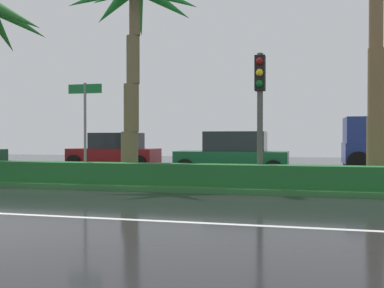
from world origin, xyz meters
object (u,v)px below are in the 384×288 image
object	(u,v)px
palm_tree_centre_left	(135,16)
car_in_traffic_third	(233,155)
traffic_signal_median_right	(260,95)
street_name_sign	(85,118)
car_in_traffic_second	(115,151)

from	to	relation	value
palm_tree_centre_left	car_in_traffic_third	distance (m)	6.48
traffic_signal_median_right	street_name_sign	size ratio (longest dim) A/B	1.21
palm_tree_centre_left	street_name_sign	world-z (taller)	palm_tree_centre_left
palm_tree_centre_left	car_in_traffic_third	xyz separation A→B (m)	(2.53, 3.91, -4.50)
palm_tree_centre_left	traffic_signal_median_right	world-z (taller)	palm_tree_centre_left
palm_tree_centre_left	street_name_sign	distance (m)	3.60
traffic_signal_median_right	car_in_traffic_second	xyz separation A→B (m)	(-7.78, 7.91, -1.83)
palm_tree_centre_left	traffic_signal_median_right	size ratio (longest dim) A/B	1.82
car_in_traffic_second	car_in_traffic_third	world-z (taller)	same
traffic_signal_median_right	street_name_sign	distance (m)	5.34
car_in_traffic_second	car_in_traffic_third	size ratio (longest dim) A/B	1.00
car_in_traffic_third	street_name_sign	bearing A→B (deg)	51.76
palm_tree_centre_left	car_in_traffic_second	distance (m)	9.03
street_name_sign	car_in_traffic_second	xyz separation A→B (m)	(-2.47, 7.80, -1.25)
palm_tree_centre_left	car_in_traffic_second	bearing A→B (deg)	118.47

